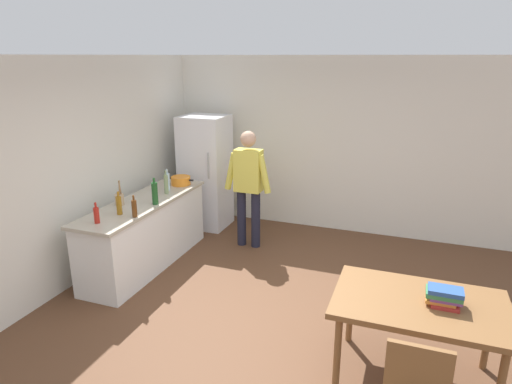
# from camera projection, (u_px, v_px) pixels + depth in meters

# --- Properties ---
(ground_plane) EXTENTS (14.00, 14.00, 0.00)m
(ground_plane) POSITION_uv_depth(u_px,v_px,m) (270.00, 326.00, 4.61)
(ground_plane) COLOR brown
(wall_back) EXTENTS (6.40, 0.12, 2.70)m
(wall_back) POSITION_uv_depth(u_px,v_px,m) (332.00, 146.00, 6.90)
(wall_back) COLOR silver
(wall_back) RESTS_ON ground_plane
(wall_left) EXTENTS (0.12, 5.60, 2.70)m
(wall_left) POSITION_uv_depth(u_px,v_px,m) (68.00, 174.00, 5.25)
(wall_left) COLOR silver
(wall_left) RESTS_ON ground_plane
(kitchen_counter) EXTENTS (0.64, 2.20, 0.90)m
(kitchen_counter) POSITION_uv_depth(u_px,v_px,m) (146.00, 233.00, 5.86)
(kitchen_counter) COLOR white
(kitchen_counter) RESTS_ON ground_plane
(refrigerator) EXTENTS (0.70, 0.67, 1.80)m
(refrigerator) POSITION_uv_depth(u_px,v_px,m) (206.00, 172.00, 7.13)
(refrigerator) COLOR white
(refrigerator) RESTS_ON ground_plane
(person) EXTENTS (0.70, 0.22, 1.70)m
(person) POSITION_uv_depth(u_px,v_px,m) (248.00, 182.00, 6.29)
(person) COLOR #1E1E2D
(person) RESTS_ON ground_plane
(dining_table) EXTENTS (1.40, 0.90, 0.75)m
(dining_table) POSITION_uv_depth(u_px,v_px,m) (419.00, 310.00, 3.68)
(dining_table) COLOR brown
(dining_table) RESTS_ON ground_plane
(cooking_pot) EXTENTS (0.40, 0.28, 0.12)m
(cooking_pot) POSITION_uv_depth(u_px,v_px,m) (181.00, 181.00, 6.42)
(cooking_pot) COLOR orange
(cooking_pot) RESTS_ON kitchen_counter
(utensil_jar) EXTENTS (0.11, 0.11, 0.32)m
(utensil_jar) POSITION_uv_depth(u_px,v_px,m) (120.00, 199.00, 5.53)
(utensil_jar) COLOR tan
(utensil_jar) RESTS_ON kitchen_counter
(bottle_sauce_red) EXTENTS (0.06, 0.06, 0.24)m
(bottle_sauce_red) POSITION_uv_depth(u_px,v_px,m) (97.00, 215.00, 4.93)
(bottle_sauce_red) COLOR #B22319
(bottle_sauce_red) RESTS_ON kitchen_counter
(bottle_oil_amber) EXTENTS (0.06, 0.06, 0.28)m
(bottle_oil_amber) POSITION_uv_depth(u_px,v_px,m) (119.00, 205.00, 5.19)
(bottle_oil_amber) COLOR #996619
(bottle_oil_amber) RESTS_ON kitchen_counter
(bottle_wine_green) EXTENTS (0.08, 0.08, 0.34)m
(bottle_wine_green) POSITION_uv_depth(u_px,v_px,m) (155.00, 193.00, 5.55)
(bottle_wine_green) COLOR #1E5123
(bottle_wine_green) RESTS_ON kitchen_counter
(bottle_vinegar_tall) EXTENTS (0.06, 0.06, 0.32)m
(bottle_vinegar_tall) POSITION_uv_depth(u_px,v_px,m) (166.00, 184.00, 5.97)
(bottle_vinegar_tall) COLOR gray
(bottle_vinegar_tall) RESTS_ON kitchen_counter
(bottle_water_clear) EXTENTS (0.07, 0.07, 0.30)m
(bottle_water_clear) POSITION_uv_depth(u_px,v_px,m) (167.00, 182.00, 6.13)
(bottle_water_clear) COLOR silver
(bottle_water_clear) RESTS_ON kitchen_counter
(bottle_beer_brown) EXTENTS (0.06, 0.06, 0.26)m
(bottle_beer_brown) POSITION_uv_depth(u_px,v_px,m) (134.00, 208.00, 5.12)
(bottle_beer_brown) COLOR #5B3314
(bottle_beer_brown) RESTS_ON kitchen_counter
(book_stack) EXTENTS (0.28, 0.19, 0.16)m
(book_stack) POSITION_uv_depth(u_px,v_px,m) (444.00, 296.00, 3.58)
(book_stack) COLOR #B22D28
(book_stack) RESTS_ON dining_table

